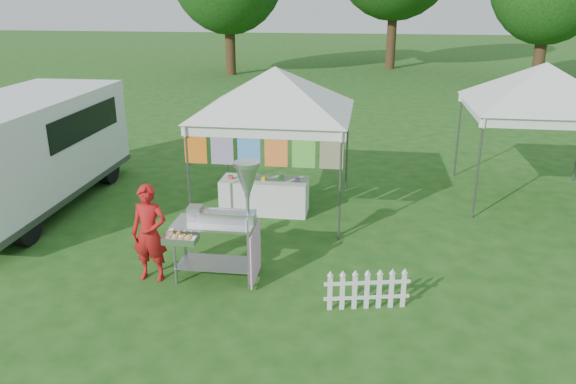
# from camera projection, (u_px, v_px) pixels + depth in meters

# --- Properties ---
(ground) EXTENTS (120.00, 120.00, 0.00)m
(ground) POSITION_uv_depth(u_px,v_px,m) (239.00, 289.00, 8.74)
(ground) COLOR #1E4A15
(ground) RESTS_ON ground
(canopy_main) EXTENTS (4.24, 4.24, 3.45)m
(canopy_main) POSITION_uv_depth(u_px,v_px,m) (275.00, 67.00, 11.01)
(canopy_main) COLOR #59595E
(canopy_main) RESTS_ON ground
(canopy_right) EXTENTS (4.24, 4.24, 3.45)m
(canopy_right) POSITION_uv_depth(u_px,v_px,m) (547.00, 63.00, 11.66)
(canopy_right) COLOR #59595E
(canopy_right) RESTS_ON ground
(donut_cart) EXTENTS (1.41, 0.98, 1.96)m
(donut_cart) POSITION_uv_depth(u_px,v_px,m) (227.00, 212.00, 8.67)
(donut_cart) COLOR gray
(donut_cart) RESTS_ON ground
(vendor) EXTENTS (0.58, 0.39, 1.58)m
(vendor) POSITION_uv_depth(u_px,v_px,m) (149.00, 233.00, 8.81)
(vendor) COLOR #B31617
(vendor) RESTS_ON ground
(cargo_van) EXTENTS (2.37, 5.68, 2.34)m
(cargo_van) POSITION_uv_depth(u_px,v_px,m) (27.00, 149.00, 11.81)
(cargo_van) COLOR white
(cargo_van) RESTS_ON ground
(picket_fence) EXTENTS (1.23, 0.30, 0.56)m
(picket_fence) POSITION_uv_depth(u_px,v_px,m) (367.00, 291.00, 8.11)
(picket_fence) COLOR white
(picket_fence) RESTS_ON ground
(display_table) EXTENTS (1.80, 0.70, 0.71)m
(display_table) POSITION_uv_depth(u_px,v_px,m) (265.00, 196.00, 11.73)
(display_table) COLOR white
(display_table) RESTS_ON ground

